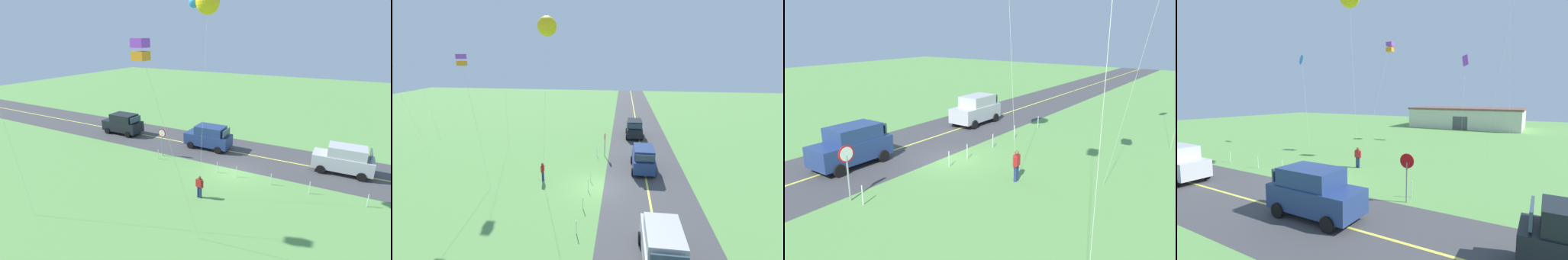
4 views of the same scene
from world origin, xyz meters
TOP-DOWN VIEW (x-y plane):
  - ground_plane at (0.00, 0.00)m, footprint 120.00×120.00m
  - asphalt_road at (0.00, -4.00)m, footprint 120.00×7.00m
  - road_centre_stripe at (0.00, -4.00)m, footprint 120.00×0.16m
  - car_suv_foreground at (3.92, -3.83)m, footprint 4.40×2.12m
  - car_parked_west_near at (-7.78, -3.98)m, footprint 4.40×2.12m
  - car_parked_east_near at (14.24, -3.39)m, footprint 4.40×2.12m
  - stop_sign at (6.77, -0.10)m, footprint 0.76×0.08m
  - person_adult_near at (0.56, 4.70)m, footprint 0.58×0.22m
  - kite_red_low at (0.60, 3.82)m, footprint 1.90×1.59m
  - kite_blue_mid at (0.22, 10.56)m, footprint 1.84×2.41m
  - fence_post_0 at (-9.43, 0.70)m, footprint 0.05×0.05m
  - fence_post_1 at (-5.93, 0.70)m, footprint 0.05×0.05m
  - fence_post_2 at (-3.27, 0.70)m, footprint 0.05×0.05m
  - fence_post_3 at (-0.61, 0.70)m, footprint 0.05×0.05m
  - fence_post_4 at (1.01, 0.70)m, footprint 0.05×0.05m
  - fence_post_5 at (6.70, 0.70)m, footprint 0.05×0.05m

SIDE VIEW (x-z plane):
  - ground_plane at x=0.00m, z-range -0.10..0.00m
  - asphalt_road at x=0.00m, z-range 0.00..0.00m
  - road_centre_stripe at x=0.00m, z-range 0.00..0.01m
  - fence_post_0 at x=-9.43m, z-range 0.00..0.90m
  - fence_post_1 at x=-5.93m, z-range 0.00..0.90m
  - fence_post_2 at x=-3.27m, z-range 0.00..0.90m
  - fence_post_3 at x=-0.61m, z-range 0.00..0.90m
  - fence_post_4 at x=1.01m, z-range 0.00..0.90m
  - fence_post_5 at x=6.70m, z-range 0.00..0.90m
  - person_adult_near at x=0.56m, z-range 0.06..1.66m
  - car_suv_foreground at x=3.92m, z-range 0.03..2.27m
  - car_parked_west_near at x=-7.78m, z-range 0.03..2.27m
  - car_parked_east_near at x=14.24m, z-range 0.03..2.27m
  - stop_sign at x=6.77m, z-range 0.52..3.08m
  - kite_blue_mid at x=0.22m, z-range 4.71..15.06m
  - kite_red_low at x=0.60m, z-range 5.78..18.76m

